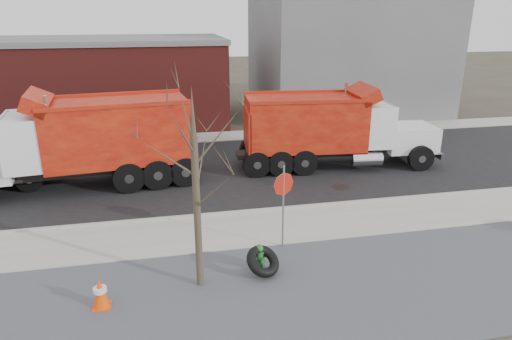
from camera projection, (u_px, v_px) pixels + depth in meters
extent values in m
plane|color=#383328|center=(291.00, 229.00, 14.93)|extent=(120.00, 120.00, 0.00)
cube|color=slate|center=(329.00, 289.00, 11.69)|extent=(60.00, 5.00, 0.03)
cube|color=#9E9B93|center=(289.00, 225.00, 15.15)|extent=(60.00, 2.50, 0.06)
cube|color=#9E9B93|center=(279.00, 209.00, 16.34)|extent=(60.00, 0.15, 0.11)
cube|color=black|center=(253.00, 168.00, 20.75)|extent=(60.00, 9.40, 0.02)
cube|color=#9E9B93|center=(233.00, 136.00, 26.01)|extent=(60.00, 2.00, 0.06)
cube|color=slate|center=(345.00, 53.00, 31.98)|extent=(12.00, 10.00, 8.00)
cube|color=maroon|center=(58.00, 85.00, 27.89)|extent=(20.00, 8.00, 5.00)
cube|color=slate|center=(52.00, 40.00, 27.01)|extent=(20.20, 8.20, 0.30)
cylinder|color=#382D23|center=(197.00, 215.00, 11.25)|extent=(0.18, 0.18, 4.00)
cone|color=#382D23|center=(192.00, 111.00, 10.39)|extent=(0.14, 0.14, 1.20)
cylinder|color=#2B7231|center=(259.00, 269.00, 12.57)|extent=(0.42, 0.42, 0.06)
cylinder|color=#2B7231|center=(259.00, 260.00, 12.48)|extent=(0.22, 0.22, 0.57)
cylinder|color=#2B7231|center=(259.00, 252.00, 12.39)|extent=(0.29, 0.29, 0.05)
sphere|color=#2B7231|center=(259.00, 249.00, 12.36)|extent=(0.23, 0.23, 0.23)
cylinder|color=#2B7231|center=(259.00, 246.00, 12.33)|extent=(0.05, 0.05, 0.06)
cylinder|color=#2B7231|center=(254.00, 259.00, 12.37)|extent=(0.14, 0.14, 0.11)
cylinder|color=#2B7231|center=(264.00, 256.00, 12.53)|extent=(0.14, 0.14, 0.11)
cylinder|color=#2B7231|center=(262.00, 261.00, 12.33)|extent=(0.17, 0.16, 0.14)
torus|color=black|center=(263.00, 261.00, 12.23)|extent=(1.27, 1.26, 0.78)
cylinder|color=gray|center=(283.00, 208.00, 13.37)|extent=(0.06, 0.06, 2.61)
cylinder|color=red|center=(284.00, 184.00, 13.12)|extent=(0.66, 0.30, 0.71)
cube|color=#FF4708|center=(102.00, 306.00, 11.00)|extent=(0.42, 0.42, 0.04)
cone|color=#FF4708|center=(100.00, 292.00, 10.87)|extent=(0.40, 0.40, 0.77)
cylinder|color=white|center=(100.00, 290.00, 10.84)|extent=(0.32, 0.32, 0.11)
cube|color=black|center=(332.00, 152.00, 20.83)|extent=(8.84, 1.68, 0.23)
cube|color=white|center=(407.00, 137.00, 21.03)|extent=(2.43, 2.20, 1.13)
cube|color=silver|center=(429.00, 137.00, 21.15)|extent=(0.22, 1.80, 1.03)
cube|color=white|center=(369.00, 123.00, 20.59)|extent=(1.85, 2.50, 1.85)
cube|color=black|center=(386.00, 112.00, 20.50)|extent=(0.23, 2.05, 0.82)
cube|color=#BC3110|center=(305.00, 123.00, 20.23)|extent=(5.34, 2.92, 2.26)
cylinder|color=silver|center=(345.00, 109.00, 21.26)|extent=(0.16, 0.16, 2.47)
cylinder|color=black|center=(400.00, 145.00, 22.32)|extent=(1.15, 0.41, 1.13)
cylinder|color=black|center=(421.00, 158.00, 20.23)|extent=(1.15, 0.41, 1.13)
cylinder|color=black|center=(273.00, 150.00, 21.51)|extent=(1.15, 0.41, 1.13)
cylinder|color=black|center=(280.00, 163.00, 19.66)|extent=(1.15, 0.41, 1.13)
cube|color=black|center=(84.00, 170.00, 18.29)|extent=(9.09, 2.01, 0.24)
cube|color=white|center=(30.00, 140.00, 17.31)|extent=(2.05, 2.73, 1.99)
cube|color=black|center=(6.00, 128.00, 16.90)|extent=(0.31, 2.20, 0.89)
cube|color=#BC3110|center=(118.00, 131.00, 18.23)|extent=(5.80, 3.28, 2.43)
cylinder|color=silver|center=(50.00, 132.00, 16.46)|extent=(0.17, 0.17, 2.66)
cylinder|color=black|center=(157.00, 174.00, 18.20)|extent=(1.25, 0.47, 1.22)
cylinder|color=black|center=(151.00, 158.00, 20.10)|extent=(1.25, 0.47, 1.22)
cube|color=black|center=(25.00, 156.00, 18.55)|extent=(2.27, 2.05, 1.05)
cube|color=silver|center=(54.00, 154.00, 18.85)|extent=(0.22, 1.67, 0.96)
cylinder|color=black|center=(37.00, 163.00, 19.74)|extent=(1.07, 0.38, 1.05)
cylinder|color=black|center=(29.00, 179.00, 17.88)|extent=(1.07, 0.38, 1.05)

